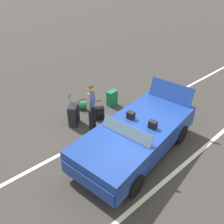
{
  "coord_description": "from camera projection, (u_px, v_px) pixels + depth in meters",
  "views": [
    {
      "loc": [
        4.02,
        3.44,
        4.78
      ],
      "look_at": [
        -0.16,
        -1.24,
        0.75
      ],
      "focal_mm": 37.16,
      "sensor_mm": 36.0,
      "label": 1
    }
  ],
  "objects": [
    {
      "name": "ground_plane",
      "position": [
        135.0,
        151.0,
        6.99
      ],
      "size": [
        80.0,
        80.0,
        0.0
      ],
      "primitive_type": "plane",
      "color": "#383533"
    },
    {
      "name": "convertible_car",
      "position": [
        132.0,
        139.0,
        6.55
      ],
      "size": [
        4.36,
        2.38,
        1.53
      ],
      "rotation": [
        0.0,
        0.0,
        0.16
      ],
      "color": "navy",
      "rests_on": "ground_plane"
    },
    {
      "name": "suitcase_small_carryon",
      "position": [
        99.0,
        113.0,
        8.31
      ],
      "size": [
        0.39,
        0.34,
        0.75
      ],
      "rotation": [
        0.0,
        0.0,
        1.07
      ],
      "color": "black",
      "rests_on": "ground_plane"
    },
    {
      "name": "duffel_bag",
      "position": [
        84.0,
        105.0,
        8.96
      ],
      "size": [
        0.68,
        0.65,
        0.34
      ],
      "rotation": [
        0.0,
        0.0,
        2.41
      ],
      "color": "#19723F",
      "rests_on": "ground_plane"
    },
    {
      "name": "suitcase_medium_bright",
      "position": [
        112.0,
        98.0,
        9.12
      ],
      "size": [
        0.41,
        0.28,
        0.62
      ],
      "rotation": [
        0.0,
        0.0,
        4.78
      ],
      "color": "#19723F",
      "rests_on": "ground_plane"
    },
    {
      "name": "lot_line_near",
      "position": [
        105.0,
        130.0,
        7.87
      ],
      "size": [
        18.0,
        0.12,
        0.01
      ],
      "primitive_type": "cube",
      "color": "silver",
      "rests_on": "ground_plane"
    },
    {
      "name": "traveler_person",
      "position": [
        92.0,
        105.0,
        7.46
      ],
      "size": [
        0.57,
        0.37,
        1.65
      ],
      "rotation": [
        0.0,
        0.0,
        2.07
      ],
      "color": "black",
      "rests_on": "ground_plane"
    },
    {
      "name": "lot_line_mid",
      "position": [
        171.0,
        176.0,
        6.18
      ],
      "size": [
        18.0,
        0.12,
        0.01
      ],
      "primitive_type": "cube",
      "color": "silver",
      "rests_on": "ground_plane"
    },
    {
      "name": "suitcase_large_black",
      "position": [
        74.0,
        115.0,
        8.0
      ],
      "size": [
        0.55,
        0.53,
        1.12
      ],
      "rotation": [
        0.0,
        0.0,
        2.29
      ],
      "color": "black",
      "rests_on": "ground_plane"
    }
  ]
}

